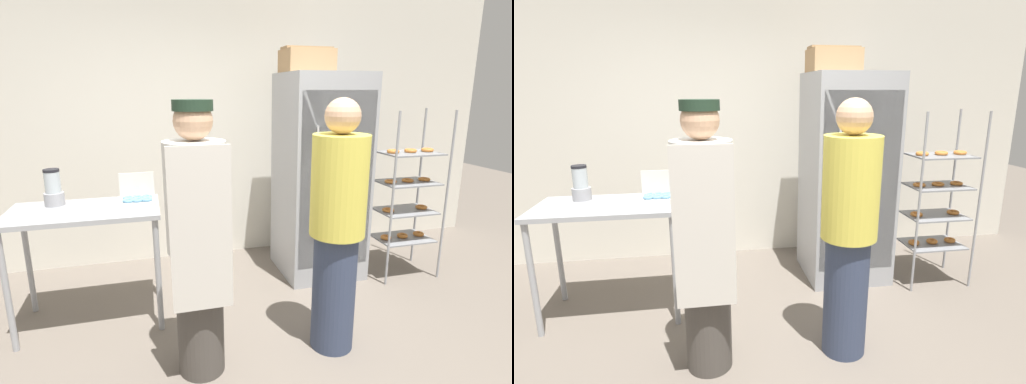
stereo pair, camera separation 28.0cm
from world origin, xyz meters
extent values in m
cube|color=silver|center=(0.00, 2.28, 1.54)|extent=(6.40, 0.12, 3.08)
cube|color=#9EA0A5|center=(0.87, 1.51, 0.96)|extent=(0.75, 0.73, 1.93)
cube|color=gray|center=(0.87, 1.15, 0.98)|extent=(0.69, 0.02, 1.58)
cylinder|color=silver|center=(0.66, 1.13, 1.01)|extent=(0.02, 0.02, 0.95)
cylinder|color=#93969B|center=(1.36, 1.02, 0.80)|extent=(0.02, 0.02, 1.61)
cylinder|color=#93969B|center=(1.93, 1.02, 0.80)|extent=(0.02, 0.02, 1.61)
cylinder|color=#93969B|center=(1.36, 1.42, 0.80)|extent=(0.02, 0.02, 1.61)
cylinder|color=#93969B|center=(1.93, 1.42, 0.80)|extent=(0.02, 0.02, 1.61)
cube|color=gray|center=(1.65, 1.22, 0.36)|extent=(0.53, 0.37, 0.01)
torus|color=orange|center=(1.46, 1.22, 0.39)|extent=(0.10, 0.10, 0.04)
torus|color=orange|center=(1.65, 1.22, 0.39)|extent=(0.10, 0.10, 0.04)
torus|color=orange|center=(1.83, 1.22, 0.39)|extent=(0.10, 0.10, 0.04)
cube|color=gray|center=(1.65, 1.22, 0.64)|extent=(0.53, 0.37, 0.01)
torus|color=orange|center=(1.46, 1.22, 0.66)|extent=(0.11, 0.11, 0.03)
torus|color=orange|center=(1.83, 1.22, 0.66)|extent=(0.11, 0.11, 0.03)
cube|color=gray|center=(1.65, 1.22, 0.92)|extent=(0.53, 0.37, 0.01)
torus|color=orange|center=(1.46, 1.22, 0.94)|extent=(0.11, 0.11, 0.03)
torus|color=orange|center=(1.65, 1.22, 0.94)|extent=(0.11, 0.11, 0.03)
torus|color=orange|center=(1.83, 1.22, 0.94)|extent=(0.11, 0.11, 0.03)
cube|color=gray|center=(1.65, 1.22, 1.20)|extent=(0.53, 0.37, 0.01)
torus|color=orange|center=(1.46, 1.22, 1.23)|extent=(0.11, 0.11, 0.03)
torus|color=orange|center=(1.65, 1.22, 1.23)|extent=(0.11, 0.11, 0.03)
torus|color=orange|center=(1.83, 1.22, 1.23)|extent=(0.11, 0.11, 0.03)
cube|color=#9EA0A5|center=(-1.20, 1.11, 0.90)|extent=(1.08, 0.62, 0.04)
cylinder|color=#9EA0A5|center=(-1.70, 0.84, 0.44)|extent=(0.04, 0.04, 0.88)
cylinder|color=#9EA0A5|center=(-0.70, 0.84, 0.44)|extent=(0.04, 0.04, 0.88)
cylinder|color=#9EA0A5|center=(-1.70, 1.38, 0.44)|extent=(0.04, 0.04, 0.88)
cylinder|color=#9EA0A5|center=(-0.70, 1.38, 0.44)|extent=(0.04, 0.04, 0.88)
cube|color=silver|center=(-0.82, 1.07, 0.94)|extent=(0.26, 0.19, 0.05)
cube|color=silver|center=(-0.82, 1.17, 1.06)|extent=(0.26, 0.01, 0.19)
torus|color=#669EC6|center=(-0.88, 1.03, 0.98)|extent=(0.08, 0.08, 0.02)
torus|color=#669EC6|center=(-0.82, 1.03, 0.98)|extent=(0.08, 0.08, 0.02)
torus|color=#669EC6|center=(-0.75, 1.03, 0.98)|extent=(0.08, 0.08, 0.02)
torus|color=#669EC6|center=(-0.88, 1.10, 0.98)|extent=(0.08, 0.08, 0.02)
torus|color=#669EC6|center=(-0.82, 1.10, 0.98)|extent=(0.08, 0.08, 0.02)
torus|color=#669EC6|center=(-0.75, 1.10, 0.98)|extent=(0.08, 0.08, 0.02)
cylinder|color=#99999E|center=(-1.43, 1.27, 0.97)|extent=(0.14, 0.14, 0.10)
cylinder|color=#B2BCC1|center=(-1.43, 1.27, 1.10)|extent=(0.11, 0.11, 0.16)
cylinder|color=black|center=(-1.43, 1.27, 1.19)|extent=(0.11, 0.11, 0.02)
cube|color=tan|center=(0.73, 1.58, 2.03)|extent=(0.44, 0.35, 0.20)
cube|color=#A58057|center=(0.73, 1.58, 2.14)|extent=(0.45, 0.18, 0.02)
cylinder|color=#47423D|center=(-0.47, 0.31, 0.42)|extent=(0.30, 0.30, 0.83)
cylinder|color=silver|center=(-0.47, 0.31, 1.16)|extent=(0.36, 0.36, 0.66)
sphere|color=tan|center=(-0.47, 0.31, 1.61)|extent=(0.23, 0.23, 0.23)
cube|color=beige|center=(-0.47, 0.12, 1.02)|extent=(0.35, 0.02, 0.95)
cylinder|color=#1E3323|center=(-0.47, 0.31, 1.69)|extent=(0.23, 0.23, 0.06)
cylinder|color=#333D56|center=(0.46, 0.32, 0.42)|extent=(0.30, 0.30, 0.84)
cylinder|color=#DBCC4C|center=(0.46, 0.32, 1.17)|extent=(0.37, 0.37, 0.66)
sphere|color=tan|center=(0.46, 0.32, 1.62)|extent=(0.23, 0.23, 0.23)
camera|label=1|loc=(-0.72, -1.96, 1.77)|focal=28.00mm
camera|label=2|loc=(-0.45, -2.02, 1.77)|focal=28.00mm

